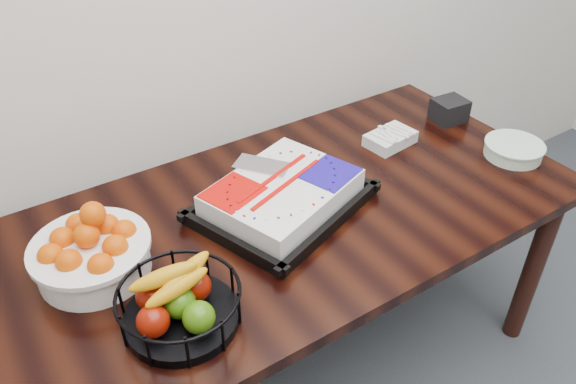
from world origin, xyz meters
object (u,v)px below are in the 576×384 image
tangerine_bowl (90,247)px  fruit_basket (180,303)px  plate_stack (514,150)px  napkin_box (449,110)px  table (295,229)px  cake_tray (283,196)px

tangerine_bowl → fruit_basket: size_ratio=1.06×
plate_stack → napkin_box: size_ratio=1.69×
table → fruit_basket: (-0.48, -0.22, 0.15)m
cake_tray → tangerine_bowl: size_ratio=1.86×
tangerine_bowl → plate_stack: bearing=-9.6°
tangerine_bowl → plate_stack: tangerine_bowl is taller
tangerine_bowl → plate_stack: (1.40, -0.24, -0.06)m
plate_stack → fruit_basket: bearing=-177.8°
table → cake_tray: size_ratio=3.08×
tangerine_bowl → fruit_basket: (0.12, -0.29, -0.02)m
cake_tray → fruit_basket: fruit_basket is taller
tangerine_bowl → plate_stack: 1.42m
napkin_box → plate_stack: bearing=-90.0°
cake_tray → fruit_basket: 0.51m
tangerine_bowl → cake_tray: bearing=-4.4°
table → plate_stack: bearing=-12.3°
plate_stack → napkin_box: 0.31m
cake_tray → napkin_box: 0.84m
cake_tray → plate_stack: bearing=-13.0°
table → napkin_box: napkin_box is taller
cake_tray → tangerine_bowl: (-0.57, 0.04, 0.04)m
table → cake_tray: cake_tray is taller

